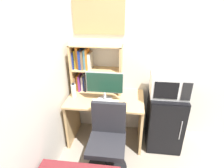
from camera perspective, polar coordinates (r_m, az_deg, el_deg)
wall_back at (r=2.97m, az=26.65°, el=6.67°), size 6.40×0.04×2.60m
wall_left at (r=1.68m, az=-31.85°, el=-8.40°), size 0.04×4.40×2.60m
desk at (r=2.84m, az=-1.94°, el=-8.73°), size 1.13×0.67×0.78m
hutch_bookshelf at (r=2.78m, az=-7.27°, el=5.52°), size 0.76×0.26×0.74m
monitor at (r=2.54m, az=-2.32°, el=-0.32°), size 0.53×0.22×0.43m
keyboard at (r=2.57m, az=-2.27°, el=-5.82°), size 0.37×0.13×0.02m
computer_mouse at (r=2.54m, az=3.78°, el=-6.24°), size 0.06×0.09×0.03m
water_bottle at (r=2.74m, az=-11.95°, el=-2.08°), size 0.07×0.07×0.23m
mini_fridge at (r=2.94m, az=16.07°, el=-10.72°), size 0.51×0.57×0.88m
microwave at (r=2.64m, az=17.61°, el=-0.16°), size 0.52×0.39×0.31m
desk_fan at (r=2.51m, az=17.57°, el=6.31°), size 0.20×0.11×0.28m
desk_chair at (r=2.50m, az=-1.46°, el=-18.28°), size 0.54×0.54×0.93m
wall_corkboard at (r=2.70m, az=-4.26°, el=20.18°), size 0.74×0.02×0.46m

